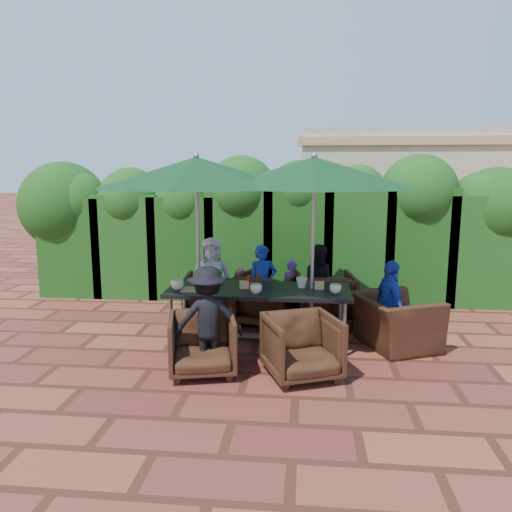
# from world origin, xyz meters

# --- Properties ---
(ground) EXTENTS (80.00, 80.00, 0.00)m
(ground) POSITION_xyz_m (0.00, 0.00, 0.00)
(ground) COLOR brown
(ground) RESTS_ON ground
(dining_table) EXTENTS (2.33, 0.90, 0.75)m
(dining_table) POSITION_xyz_m (0.04, -0.17, 0.68)
(dining_table) COLOR black
(dining_table) RESTS_ON ground
(umbrella_left) EXTENTS (2.58, 2.58, 2.46)m
(umbrella_left) POSITION_xyz_m (-0.74, -0.18, 2.21)
(umbrella_left) COLOR gray
(umbrella_left) RESTS_ON ground
(umbrella_right) EXTENTS (2.48, 2.48, 2.46)m
(umbrella_right) POSITION_xyz_m (0.72, -0.11, 2.21)
(umbrella_right) COLOR gray
(umbrella_right) RESTS_ON ground
(chair_far_left) EXTENTS (0.83, 0.79, 0.80)m
(chair_far_left) POSITION_xyz_m (-0.75, 0.76, 0.40)
(chair_far_left) COLOR black
(chair_far_left) RESTS_ON ground
(chair_far_mid) EXTENTS (0.99, 0.95, 0.83)m
(chair_far_mid) POSITION_xyz_m (0.06, 0.72, 0.42)
(chair_far_mid) COLOR black
(chair_far_mid) RESTS_ON ground
(chair_far_right) EXTENTS (0.92, 0.88, 0.85)m
(chair_far_right) POSITION_xyz_m (0.92, 0.77, 0.43)
(chair_far_right) COLOR black
(chair_far_right) RESTS_ON ground
(chair_near_left) EXTENTS (0.86, 0.83, 0.74)m
(chair_near_left) POSITION_xyz_m (-0.50, -1.15, 0.37)
(chair_near_left) COLOR black
(chair_near_left) RESTS_ON ground
(chair_near_right) EXTENTS (0.95, 0.92, 0.76)m
(chair_near_right) POSITION_xyz_m (0.61, -1.15, 0.38)
(chair_near_right) COLOR black
(chair_near_right) RESTS_ON ground
(chair_end_right) EXTENTS (1.00, 1.19, 0.89)m
(chair_end_right) POSITION_xyz_m (1.78, -0.06, 0.44)
(chair_end_right) COLOR black
(chair_end_right) RESTS_ON ground
(adult_far_left) EXTENTS (0.66, 0.44, 1.27)m
(adult_far_left) POSITION_xyz_m (-0.76, 0.79, 0.63)
(adult_far_left) COLOR silver
(adult_far_left) RESTS_ON ground
(adult_far_mid) EXTENTS (0.49, 0.44, 1.17)m
(adult_far_mid) POSITION_xyz_m (0.01, 0.78, 0.58)
(adult_far_mid) COLOR #1F36AB
(adult_far_mid) RESTS_ON ground
(adult_far_right) EXTENTS (0.58, 0.37, 1.17)m
(adult_far_right) POSITION_xyz_m (0.86, 0.86, 0.59)
(adult_far_right) COLOR black
(adult_far_right) RESTS_ON ground
(adult_near_left) EXTENTS (0.83, 0.53, 1.21)m
(adult_near_left) POSITION_xyz_m (-0.44, -1.07, 0.60)
(adult_near_left) COLOR black
(adult_near_left) RESTS_ON ground
(adult_end_right) EXTENTS (0.52, 0.74, 1.15)m
(adult_end_right) POSITION_xyz_m (1.70, -0.19, 0.57)
(adult_end_right) COLOR #1F36AB
(adult_end_right) RESTS_ON ground
(child_left) EXTENTS (0.36, 0.33, 0.79)m
(child_left) POSITION_xyz_m (-0.32, 0.88, 0.40)
(child_left) COLOR #D74C73
(child_left) RESTS_ON ground
(child_right) EXTENTS (0.38, 0.34, 0.92)m
(child_right) POSITION_xyz_m (0.43, 0.95, 0.46)
(child_right) COLOR #774698
(child_right) RESTS_ON ground
(pedestrian_a) EXTENTS (1.52, 1.30, 1.59)m
(pedestrian_a) POSITION_xyz_m (1.71, 4.30, 0.80)
(pedestrian_a) COLOR #268524
(pedestrian_a) RESTS_ON ground
(pedestrian_b) EXTENTS (0.90, 0.65, 1.70)m
(pedestrian_b) POSITION_xyz_m (2.21, 4.47, 0.85)
(pedestrian_b) COLOR #D74C73
(pedestrian_b) RESTS_ON ground
(pedestrian_c) EXTENTS (1.29, 1.24, 1.92)m
(pedestrian_c) POSITION_xyz_m (3.45, 4.21, 0.96)
(pedestrian_c) COLOR gray
(pedestrian_c) RESTS_ON ground
(cup_a) EXTENTS (0.17, 0.17, 0.13)m
(cup_a) POSITION_xyz_m (-0.98, -0.33, 0.82)
(cup_a) COLOR beige
(cup_a) RESTS_ON dining_table
(cup_b) EXTENTS (0.14, 0.14, 0.13)m
(cup_b) POSITION_xyz_m (-0.55, -0.06, 0.82)
(cup_b) COLOR beige
(cup_b) RESTS_ON dining_table
(cup_c) EXTENTS (0.15, 0.15, 0.12)m
(cup_c) POSITION_xyz_m (0.03, -0.43, 0.81)
(cup_c) COLOR beige
(cup_c) RESTS_ON dining_table
(cup_d) EXTENTS (0.14, 0.14, 0.14)m
(cup_d) POSITION_xyz_m (0.59, -0.08, 0.82)
(cup_d) COLOR beige
(cup_d) RESTS_ON dining_table
(cup_e) EXTENTS (0.14, 0.14, 0.11)m
(cup_e) POSITION_xyz_m (1.01, -0.32, 0.81)
(cup_e) COLOR beige
(cup_e) RESTS_ON dining_table
(ketchup_bottle) EXTENTS (0.04, 0.04, 0.17)m
(ketchup_bottle) POSITION_xyz_m (-0.09, -0.18, 0.83)
(ketchup_bottle) COLOR #B20C0A
(ketchup_bottle) RESTS_ON dining_table
(sauce_bottle) EXTENTS (0.04, 0.04, 0.17)m
(sauce_bottle) POSITION_xyz_m (0.01, -0.03, 0.83)
(sauce_bottle) COLOR #4C230C
(sauce_bottle) RESTS_ON dining_table
(serving_tray) EXTENTS (0.35, 0.25, 0.02)m
(serving_tray) POSITION_xyz_m (-0.74, -0.34, 0.76)
(serving_tray) COLOR #A37C4F
(serving_tray) RESTS_ON dining_table
(number_block_left) EXTENTS (0.12, 0.06, 0.10)m
(number_block_left) POSITION_xyz_m (-0.14, -0.19, 0.80)
(number_block_left) COLOR tan
(number_block_left) RESTS_ON dining_table
(number_block_right) EXTENTS (0.12, 0.06, 0.10)m
(number_block_right) POSITION_xyz_m (0.81, -0.12, 0.80)
(number_block_right) COLOR tan
(number_block_right) RESTS_ON dining_table
(hedge_wall) EXTENTS (9.10, 1.60, 2.51)m
(hedge_wall) POSITION_xyz_m (-0.16, 2.32, 1.35)
(hedge_wall) COLOR #13380F
(hedge_wall) RESTS_ON ground
(building) EXTENTS (6.20, 3.08, 3.20)m
(building) POSITION_xyz_m (3.50, 6.99, 1.61)
(building) COLOR beige
(building) RESTS_ON ground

